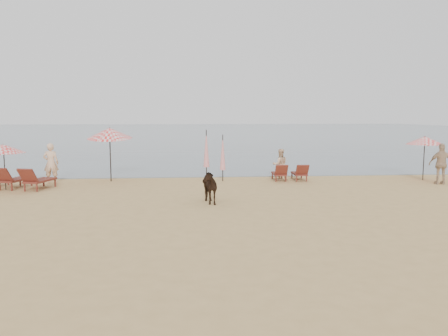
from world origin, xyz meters
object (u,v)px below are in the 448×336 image
(beachgoer_right_a, at_px, (280,165))
(umbrella_closed_left, at_px, (223,153))
(beachgoer_right_b, at_px, (441,164))
(lounger_cluster_left, at_px, (12,178))
(umbrella_open_left_a, at_px, (3,149))
(umbrella_open_right, at_px, (425,140))
(umbrella_open_left_b, at_px, (110,133))
(beachgoer_left, at_px, (51,163))
(lounger_cluster_right, at_px, (290,173))
(umbrella_closed_right, at_px, (206,149))
(cow, at_px, (207,186))

(beachgoer_right_a, bearing_deg, umbrella_closed_left, -2.00)
(beachgoer_right_b, bearing_deg, umbrella_closed_left, 1.62)
(lounger_cluster_left, height_order, umbrella_open_left_a, umbrella_open_left_a)
(beachgoer_right_a, distance_m, beachgoer_right_b, 7.65)
(umbrella_open_right, xyz_separation_m, beachgoer_right_a, (-7.31, 0.47, -1.22))
(umbrella_open_left_b, bearing_deg, umbrella_open_left_a, -133.18)
(beachgoer_left, relative_size, beachgoer_right_b, 1.00)
(lounger_cluster_right, distance_m, beachgoer_right_a, 0.63)
(umbrella_closed_right, bearing_deg, umbrella_closed_left, -48.08)
(umbrella_closed_left, bearing_deg, cow, -100.71)
(umbrella_open_right, height_order, beachgoer_left, umbrella_open_right)
(lounger_cluster_right, bearing_deg, umbrella_open_left_b, 178.45)
(lounger_cluster_left, xyz_separation_m, umbrella_open_left_b, (3.99, 2.05, 1.92))
(umbrella_open_left_a, distance_m, umbrella_open_left_b, 4.80)
(umbrella_open_right, relative_size, cow, 1.49)
(beachgoer_right_b, bearing_deg, umbrella_open_left_b, 3.51)
(umbrella_open_left_a, relative_size, beachgoer_right_b, 1.04)
(lounger_cluster_right, height_order, cow, cow)
(umbrella_closed_left, bearing_deg, beachgoer_left, 179.11)
(lounger_cluster_right, xyz_separation_m, umbrella_open_left_b, (-8.98, 0.59, 2.00))
(umbrella_open_left_b, bearing_deg, beachgoer_right_b, 10.53)
(umbrella_open_left_b, height_order, beachgoer_right_b, umbrella_open_left_b)
(umbrella_open_left_b, distance_m, beachgoer_right_b, 16.16)
(umbrella_closed_right, xyz_separation_m, cow, (-0.25, -6.30, -0.93))
(beachgoer_right_a, bearing_deg, umbrella_open_left_a, 5.82)
(cow, distance_m, beachgoer_left, 9.23)
(umbrella_closed_left, distance_m, beachgoer_right_a, 2.98)
(lounger_cluster_right, relative_size, umbrella_open_left_a, 0.84)
(umbrella_open_left_a, height_order, cow, umbrella_open_left_a)
(lounger_cluster_left, bearing_deg, umbrella_closed_right, 31.56)
(beachgoer_right_a, bearing_deg, umbrella_open_right, 174.07)
(umbrella_open_left_b, height_order, beachgoer_right_a, umbrella_open_left_b)
(beachgoer_right_b, bearing_deg, cow, 29.25)
(lounger_cluster_left, xyz_separation_m, umbrella_closed_left, (9.59, 1.59, 0.95))
(umbrella_open_left_a, bearing_deg, lounger_cluster_right, -15.93)
(umbrella_closed_left, distance_m, beachgoer_right_b, 10.51)
(beachgoer_right_a, bearing_deg, beachgoer_left, -2.83)
(umbrella_open_left_b, relative_size, beachgoer_right_b, 1.42)
(lounger_cluster_right, distance_m, beachgoer_left, 11.79)
(lounger_cluster_left, height_order, cow, cow)
(beachgoer_left, bearing_deg, umbrella_closed_left, 173.08)
(umbrella_open_left_b, bearing_deg, lounger_cluster_right, 14.95)
(beachgoer_left, distance_m, beachgoer_right_a, 11.31)
(umbrella_closed_right, xyz_separation_m, beachgoer_right_a, (3.70, -0.86, -0.76))
(umbrella_open_left_a, height_order, umbrella_open_left_b, umbrella_open_left_b)
(cow, bearing_deg, beachgoer_left, 131.02)
(umbrella_open_right, xyz_separation_m, beachgoer_right_b, (0.12, -1.38, -1.04))
(umbrella_open_right, distance_m, umbrella_closed_right, 11.09)
(lounger_cluster_right, relative_size, beachgoer_right_b, 0.87)
(lounger_cluster_left, relative_size, beachgoer_left, 1.83)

